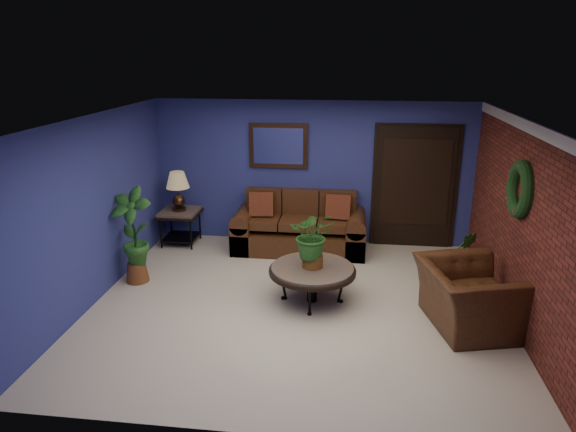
# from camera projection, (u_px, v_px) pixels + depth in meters

# --- Properties ---
(floor) EXTENTS (5.50, 5.50, 0.00)m
(floor) POSITION_uv_depth(u_px,v_px,m) (297.00, 305.00, 6.97)
(floor) COLOR beige
(floor) RESTS_ON ground
(wall_back) EXTENTS (5.50, 0.04, 2.50)m
(wall_back) POSITION_uv_depth(u_px,v_px,m) (313.00, 173.00, 8.94)
(wall_back) COLOR navy
(wall_back) RESTS_ON ground
(wall_left) EXTENTS (0.04, 5.00, 2.50)m
(wall_left) POSITION_uv_depth(u_px,v_px,m) (95.00, 210.00, 6.91)
(wall_left) COLOR navy
(wall_left) RESTS_ON ground
(wall_right_brick) EXTENTS (0.04, 5.00, 2.50)m
(wall_right_brick) POSITION_uv_depth(u_px,v_px,m) (521.00, 226.00, 6.26)
(wall_right_brick) COLOR maroon
(wall_right_brick) RESTS_ON ground
(ceiling) EXTENTS (5.50, 5.00, 0.02)m
(ceiling) POSITION_uv_depth(u_px,v_px,m) (298.00, 119.00, 6.20)
(ceiling) COLOR white
(ceiling) RESTS_ON wall_back
(crown_molding) EXTENTS (0.03, 5.00, 0.14)m
(crown_molding) POSITION_uv_depth(u_px,v_px,m) (533.00, 129.00, 5.90)
(crown_molding) COLOR white
(crown_molding) RESTS_ON wall_right_brick
(wall_mirror) EXTENTS (1.02, 0.06, 0.77)m
(wall_mirror) POSITION_uv_depth(u_px,v_px,m) (278.00, 146.00, 8.83)
(wall_mirror) COLOR #482C17
(wall_mirror) RESTS_ON wall_back
(closet_door) EXTENTS (1.44, 0.06, 2.18)m
(closet_door) POSITION_uv_depth(u_px,v_px,m) (414.00, 188.00, 8.77)
(closet_door) COLOR black
(closet_door) RESTS_ON wall_back
(wreath) EXTENTS (0.16, 0.72, 0.72)m
(wreath) POSITION_uv_depth(u_px,v_px,m) (520.00, 189.00, 6.18)
(wreath) COLOR black
(wreath) RESTS_ON wall_right_brick
(sofa) EXTENTS (2.24, 0.97, 1.01)m
(sofa) POSITION_uv_depth(u_px,v_px,m) (300.00, 230.00, 8.86)
(sofa) COLOR #4D2B16
(sofa) RESTS_ON ground
(coffee_table) EXTENTS (1.18, 1.18, 0.51)m
(coffee_table) POSITION_uv_depth(u_px,v_px,m) (312.00, 271.00, 6.94)
(coffee_table) COLOR #514B46
(coffee_table) RESTS_ON ground
(end_table) EXTENTS (0.68, 0.68, 0.62)m
(end_table) POSITION_uv_depth(u_px,v_px,m) (180.00, 218.00, 9.03)
(end_table) COLOR #514B46
(end_table) RESTS_ON ground
(table_lamp) EXTENTS (0.40, 0.40, 0.66)m
(table_lamp) POSITION_uv_depth(u_px,v_px,m) (178.00, 187.00, 8.85)
(table_lamp) COLOR #482C17
(table_lamp) RESTS_ON end_table
(side_chair) EXTENTS (0.40, 0.40, 0.83)m
(side_chair) POSITION_uv_depth(u_px,v_px,m) (323.00, 223.00, 8.79)
(side_chair) COLOR brown
(side_chair) RESTS_ON ground
(armchair) EXTENTS (1.33, 1.44, 0.79)m
(armchair) POSITION_uv_depth(u_px,v_px,m) (468.00, 297.00, 6.33)
(armchair) COLOR #4D2B16
(armchair) RESTS_ON ground
(coffee_plant) EXTENTS (0.63, 0.56, 0.80)m
(coffee_plant) POSITION_uv_depth(u_px,v_px,m) (313.00, 236.00, 6.79)
(coffee_plant) COLOR brown
(coffee_plant) RESTS_ON coffee_table
(floor_plant) EXTENTS (0.37, 0.30, 0.80)m
(floor_plant) POSITION_uv_depth(u_px,v_px,m) (463.00, 255.00, 7.58)
(floor_plant) COLOR brown
(floor_plant) RESTS_ON ground
(tall_plant) EXTENTS (0.71, 0.55, 1.44)m
(tall_plant) POSITION_uv_depth(u_px,v_px,m) (133.00, 232.00, 7.45)
(tall_plant) COLOR brown
(tall_plant) RESTS_ON ground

